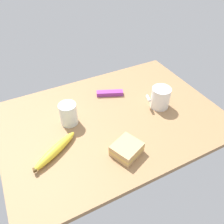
# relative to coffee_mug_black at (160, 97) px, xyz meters

# --- Properties ---
(tabletop) EXTENTS (0.90, 0.64, 0.02)m
(tabletop) POSITION_rel_coffee_mug_black_xyz_m (-0.22, 0.03, -0.06)
(tabletop) COLOR #936D47
(tabletop) RESTS_ON ground
(coffee_mug_black) EXTENTS (0.10, 0.08, 0.09)m
(coffee_mug_black) POSITION_rel_coffee_mug_black_xyz_m (0.00, 0.00, 0.00)
(coffee_mug_black) COLOR white
(coffee_mug_black) RESTS_ON tabletop
(sandwich_main) EXTENTS (0.12, 0.12, 0.04)m
(sandwich_main) POSITION_rel_coffee_mug_black_xyz_m (-0.26, -0.16, -0.03)
(sandwich_main) COLOR tan
(sandwich_main) RESTS_ON tabletop
(glass_of_milk) EXTENTS (0.07, 0.07, 0.09)m
(glass_of_milk) POSITION_rel_coffee_mug_black_xyz_m (-0.39, 0.08, -0.01)
(glass_of_milk) COLOR silver
(glass_of_milk) RESTS_ON tabletop
(banana) EXTENTS (0.19, 0.13, 0.03)m
(banana) POSITION_rel_coffee_mug_black_xyz_m (-0.48, -0.05, -0.03)
(banana) COLOR yellow
(banana) RESTS_ON tabletop
(snack_bar) EXTENTS (0.12, 0.07, 0.02)m
(snack_bar) POSITION_rel_coffee_mug_black_xyz_m (-0.16, 0.17, -0.04)
(snack_bar) COLOR purple
(snack_bar) RESTS_ON tabletop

